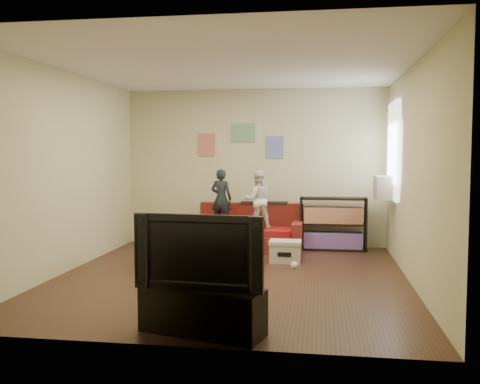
# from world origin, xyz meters

# --- Properties ---
(room_shell) EXTENTS (4.52, 5.02, 2.72)m
(room_shell) POSITION_xyz_m (0.00, 0.00, 1.35)
(room_shell) COLOR #41281B
(room_shell) RESTS_ON ground
(sofa) EXTENTS (1.76, 0.81, 0.78)m
(sofa) POSITION_xyz_m (-0.03, 2.06, 0.26)
(sofa) COLOR maroon
(sofa) RESTS_ON ground
(child_a) EXTENTS (0.39, 0.30, 0.97)m
(child_a) POSITION_xyz_m (-0.48, 1.90, 0.86)
(child_a) COLOR black
(child_a) RESTS_ON sofa
(child_b) EXTENTS (0.56, 0.50, 0.95)m
(child_b) POSITION_xyz_m (0.12, 1.90, 0.85)
(child_b) COLOR white
(child_b) RESTS_ON sofa
(coffee_table) EXTENTS (1.00, 0.55, 0.45)m
(coffee_table) POSITION_xyz_m (-0.76, 0.35, 0.39)
(coffee_table) COLOR #AD894E
(coffee_table) RESTS_ON ground
(remote) EXTENTS (0.20, 0.11, 0.02)m
(remote) POSITION_xyz_m (-1.01, 0.23, 0.46)
(remote) COLOR black
(remote) RESTS_ON coffee_table
(game_controller) EXTENTS (0.13, 0.05, 0.03)m
(game_controller) POSITION_xyz_m (-0.56, 0.40, 0.46)
(game_controller) COLOR silver
(game_controller) RESTS_ON coffee_table
(bookshelf) EXTENTS (1.09, 0.33, 0.87)m
(bookshelf) POSITION_xyz_m (1.35, 2.20, 0.39)
(bookshelf) COLOR black
(bookshelf) RESTS_ON ground
(window) EXTENTS (0.04, 1.08, 1.48)m
(window) POSITION_xyz_m (2.22, 1.65, 1.64)
(window) COLOR white
(window) RESTS_ON room_shell
(ac_unit) EXTENTS (0.28, 0.55, 0.35)m
(ac_unit) POSITION_xyz_m (2.10, 1.65, 1.08)
(ac_unit) COLOR #B7B2A3
(ac_unit) RESTS_ON window
(artwork_left) EXTENTS (0.30, 0.01, 0.40)m
(artwork_left) POSITION_xyz_m (-0.85, 2.48, 1.75)
(artwork_left) COLOR #D87266
(artwork_left) RESTS_ON room_shell
(artwork_center) EXTENTS (0.42, 0.01, 0.32)m
(artwork_center) POSITION_xyz_m (-0.20, 2.48, 1.95)
(artwork_center) COLOR #72B27F
(artwork_center) RESTS_ON room_shell
(artwork_right) EXTENTS (0.30, 0.01, 0.38)m
(artwork_right) POSITION_xyz_m (0.35, 2.48, 1.70)
(artwork_right) COLOR #727FCC
(artwork_right) RESTS_ON room_shell
(file_box) EXTENTS (0.46, 0.35, 0.32)m
(file_box) POSITION_xyz_m (0.63, 1.07, 0.16)
(file_box) COLOR silver
(file_box) RESTS_ON ground
(tv_stand) EXTENTS (1.17, 0.65, 0.42)m
(tv_stand) POSITION_xyz_m (0.11, -2.16, 0.21)
(tv_stand) COLOR black
(tv_stand) RESTS_ON ground
(television) EXTENTS (1.16, 0.24, 0.66)m
(television) POSITION_xyz_m (0.11, -2.16, 0.75)
(television) COLOR black
(television) RESTS_ON tv_stand
(tissue) EXTENTS (0.12, 0.12, 0.10)m
(tissue) POSITION_xyz_m (0.79, 0.64, 0.05)
(tissue) COLOR white
(tissue) RESTS_ON ground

